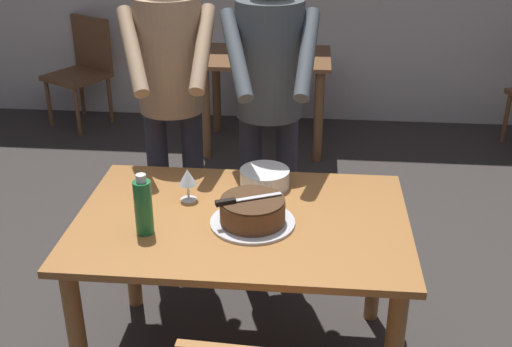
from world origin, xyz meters
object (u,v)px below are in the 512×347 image
person_cutting_cake (269,90)px  background_table (265,76)px  main_dining_table (242,243)px  plate_stack (265,178)px  cake_knife (235,201)px  person_standing_beside (171,85)px  wine_glass_near (188,178)px  cake_on_platter (253,212)px  background_chair_0 (83,67)px  water_bottle (143,206)px

person_cutting_cake → background_table: bearing=95.1°
main_dining_table → plate_stack: 0.34m
cake_knife → person_standing_beside: size_ratio=0.15×
main_dining_table → background_table: bearing=92.4°
main_dining_table → wine_glass_near: 0.36m
cake_on_platter → plate_stack: 0.34m
background_table → background_chair_0: (-1.59, 0.39, -0.09)m
background_chair_0 → person_cutting_cake: bearing=-52.0°
cake_on_platter → cake_knife: (-0.07, -0.03, 0.06)m
wine_glass_near → plate_stack: bearing=26.8°
cake_knife → person_standing_beside: person_standing_beside is taller
main_dining_table → plate_stack: (0.07, 0.29, 0.16)m
person_cutting_cake → background_table: size_ratio=1.72×
main_dining_table → person_cutting_cake: size_ratio=0.78×
cake_on_platter → person_cutting_cake: 0.76m
plate_stack → background_table: 2.25m
person_standing_beside → background_table: bearing=80.2°
person_standing_beside → background_chair_0: size_ratio=1.91×
person_cutting_cake → person_standing_beside: 0.48m
person_standing_beside → background_chair_0: person_standing_beside is taller
background_table → cake_on_platter: bearing=-86.6°
cake_knife → plate_stack: size_ratio=1.16×
wine_glass_near → person_standing_beside: size_ratio=0.08×
water_bottle → background_table: 2.70m
background_chair_0 → background_table: bearing=-13.8°
cake_on_platter → cake_knife: bearing=-155.7°
main_dining_table → wine_glass_near: wine_glass_near is taller
main_dining_table → person_standing_beside: bearing=121.4°
cake_knife → plate_stack: (0.09, 0.36, -0.08)m
cake_on_platter → background_table: cake_on_platter is taller
person_standing_beside → background_table: size_ratio=1.72×
cake_knife → background_table: cake_knife is taller
cake_knife → background_table: (-0.09, 2.60, -0.29)m
cake_on_platter → background_chair_0: size_ratio=0.38×
main_dining_table → cake_knife: bearing=-103.4°
plate_stack → person_standing_beside: bearing=140.8°
water_bottle → background_table: size_ratio=0.25×
main_dining_table → water_bottle: water_bottle is taller
person_standing_beside → water_bottle: bearing=-85.8°
main_dining_table → person_cutting_cake: bearing=84.8°
cake_knife → wine_glass_near: wine_glass_near is taller
main_dining_table → background_table: 2.53m
water_bottle → cake_knife: bearing=12.7°
main_dining_table → background_table: main_dining_table is taller
main_dining_table → person_standing_beside: size_ratio=0.78×
cake_on_platter → water_bottle: size_ratio=1.36×
main_dining_table → person_cutting_cake: (0.06, 0.66, 0.45)m
wine_glass_near → water_bottle: 0.31m
person_standing_beside → background_chair_0: bearing=119.9°
main_dining_table → cake_on_platter: (0.05, -0.04, 0.17)m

